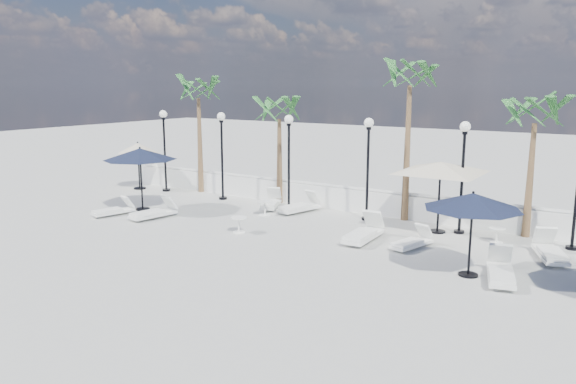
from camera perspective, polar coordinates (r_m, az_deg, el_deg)
The scene contains 26 objects.
ground at distance 16.00m, azimuth -2.14°, elevation -7.51°, with size 100.00×100.00×0.00m, color #A7A7A2.
balustrade at distance 22.21m, azimuth 9.09°, elevation -1.12°, with size 26.00×0.30×1.01m.
lamppost_0 at distance 27.11m, azimuth -12.46°, elevation 5.27°, with size 0.36×0.36×3.84m.
lamppost_1 at distance 24.74m, azimuth -6.75°, elevation 4.93°, with size 0.36×0.36×3.84m.
lamppost_2 at distance 22.67m, azimuth 0.08°, elevation 4.45°, with size 0.36×0.36×3.84m.
lamppost_3 at distance 20.98m, azimuth 8.14°, elevation 3.81°, with size 0.36×0.36×3.84m.
lamppost_4 at distance 19.77m, azimuth 17.37°, elevation 2.98°, with size 0.36×0.36×3.84m.
palm_0 at distance 26.53m, azimuth -9.09°, elevation 9.69°, with size 2.60×2.60×5.50m.
palm_1 at distance 23.78m, azimuth -0.89°, elevation 7.81°, with size 2.60×2.60×4.70m.
palm_2 at distance 21.08m, azimuth 12.28°, elevation 10.86°, with size 2.60×2.60×6.10m.
palm_3 at distance 19.98m, azimuth 23.80°, elevation 6.84°, with size 2.60×2.60×4.90m.
lounger_0 at distance 22.96m, azimuth -17.33°, elevation -1.76°, with size 0.88×1.71×0.61m.
lounger_1 at distance 22.43m, azimuth 1.22°, elevation -1.45°, with size 1.08×2.02×0.72m.
lounger_2 at distance 22.01m, azimuth -13.50°, elevation -2.01°, with size 0.92×1.97×0.71m.
lounger_3 at distance 18.53m, azimuth 7.70°, elevation -4.16°, with size 0.78×2.13×0.79m.
lounger_4 at distance 23.19m, azimuth -1.74°, elevation -1.07°, with size 1.26×1.89×0.68m.
lounger_5 at distance 18.17m, azimuth 25.08°, elevation -5.49°, with size 1.32×2.07×0.74m.
lounger_6 at distance 18.02m, azimuth 12.48°, elevation -4.96°, with size 0.94×1.71×0.61m.
lounger_7 at distance 15.79m, azimuth 20.81°, elevation -7.57°, with size 1.14×2.06×0.74m.
side_table_0 at distance 21.86m, azimuth -2.37°, elevation -1.51°, with size 0.59×0.59×0.57m.
side_table_1 at distance 19.43m, azimuth -5.02°, elevation -3.18°, with size 0.57×0.57×0.55m.
side_table_2 at distance 19.32m, azimuth 20.46°, elevation -4.00°, with size 0.53×0.53×0.51m.
parasol_navy_left at distance 23.26m, azimuth -14.80°, elevation 3.71°, with size 2.92×2.92×2.58m.
parasol_navy_mid at distance 15.44m, azimuth 18.26°, elevation -0.93°, with size 2.58×2.58×2.32m.
parasol_cream_sq_a at distance 19.68m, azimuth 15.26°, elevation 2.94°, with size 5.39×5.39×2.65m.
parasol_cream_small at distance 28.05m, azimuth -15.01°, elevation 4.29°, with size 1.89×1.89×2.32m.
Camera 1 is at (8.79, -12.37, 5.08)m, focal length 35.00 mm.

